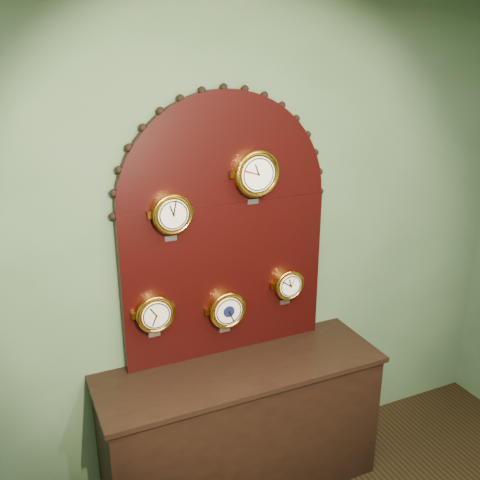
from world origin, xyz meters
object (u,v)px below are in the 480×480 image
barometer (227,309)px  display_board (225,221)px  shop_counter (241,429)px  tide_clock (288,284)px  arabic_clock (256,173)px  hygrometer (155,313)px  roman_clock (172,214)px

barometer → display_board: bearing=70.8°
shop_counter → tide_clock: 0.90m
display_board → arabic_clock: (0.15, -0.07, 0.27)m
display_board → arabic_clock: 0.31m
shop_counter → barometer: bearing=98.6°
shop_counter → display_board: (0.00, 0.22, 1.23)m
barometer → hygrometer: bearing=179.9°
hygrometer → barometer: hygrometer is taller
shop_counter → roman_clock: roman_clock is taller
display_board → tide_clock: bearing=-10.0°
shop_counter → roman_clock: size_ratio=6.00×
shop_counter → roman_clock: 1.37m
arabic_clock → hygrometer: arabic_clock is taller
hygrometer → arabic_clock: bearing=-0.1°
arabic_clock → display_board: bearing=156.3°
hygrometer → barometer: 0.42m
hygrometer → tide_clock: bearing=0.1°
display_board → roman_clock: 0.34m
hygrometer → barometer: bearing=-0.1°
display_board → arabic_clock: display_board is taller
tide_clock → barometer: bearing=-179.8°
display_board → barometer: 0.51m
arabic_clock → barometer: arabic_clock is taller
hygrometer → barometer: (0.42, -0.00, -0.06)m
roman_clock → tide_clock: bearing=0.1°
arabic_clock → roman_clock: bearing=179.9°
roman_clock → tide_clock: roman_clock is taller
hygrometer → display_board: bearing=8.6°
arabic_clock → tide_clock: bearing=0.5°
barometer → arabic_clock: bearing=-0.2°
shop_counter → arabic_clock: (0.15, 0.15, 1.49)m
barometer → tide_clock: bearing=0.2°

